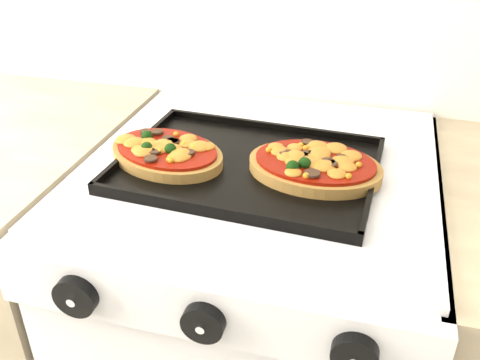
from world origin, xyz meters
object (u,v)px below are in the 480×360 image
(baking_tray, at_px, (248,164))
(pizza_right, at_px, (315,165))
(stove, at_px, (257,347))
(pizza_left, at_px, (167,151))

(baking_tray, height_order, pizza_right, pizza_right)
(stove, xyz_separation_m, baking_tray, (-0.01, -0.04, 0.47))
(stove, relative_size, pizza_left, 4.40)
(baking_tray, bearing_deg, stove, 72.47)
(pizza_left, relative_size, pizza_right, 0.96)
(pizza_left, distance_m, pizza_right, 0.25)
(stove, distance_m, pizza_right, 0.49)
(pizza_right, bearing_deg, baking_tray, -178.37)
(baking_tray, relative_size, pizza_right, 1.92)
(stove, distance_m, baking_tray, 0.47)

